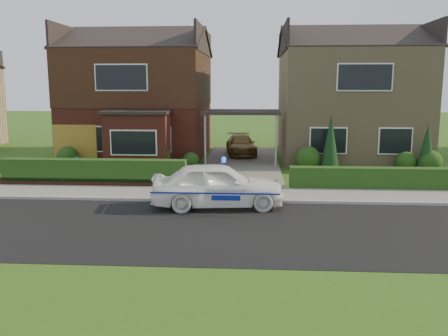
{
  "coord_description": "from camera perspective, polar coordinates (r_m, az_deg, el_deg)",
  "views": [
    {
      "loc": [
        0.63,
        -12.97,
        4.04
      ],
      "look_at": [
        -0.41,
        3.5,
        1.14
      ],
      "focal_mm": 38.0,
      "sensor_mm": 36.0,
      "label": 1
    }
  ],
  "objects": [
    {
      "name": "grass_verge",
      "position": [
        8.96,
        -0.84,
        -16.86
      ],
      "size": [
        60.0,
        4.0,
        0.01
      ],
      "primitive_type": "cube",
      "color": "#265115",
      "rests_on": "ground"
    },
    {
      "name": "shrub_right_near",
      "position": [
        22.78,
        10.04,
        1.12
      ],
      "size": [
        1.2,
        1.2,
        1.2
      ],
      "primitive_type": "sphere",
      "color": "#133912",
      "rests_on": "ground"
    },
    {
      "name": "kerb",
      "position": [
        16.52,
        1.32,
        -3.99
      ],
      "size": [
        60.0,
        0.16,
        0.12
      ],
      "primitive_type": "cube",
      "color": "#9E9993",
      "rests_on": "ground"
    },
    {
      "name": "police_car",
      "position": [
        15.76,
        -0.75,
        -2.1
      ],
      "size": [
        4.04,
        4.56,
        1.66
      ],
      "rotation": [
        0.0,
        0.0,
        1.69
      ],
      "color": "white",
      "rests_on": "ground"
    },
    {
      "name": "conifer_a",
      "position": [
        22.62,
        12.67,
        2.76
      ],
      "size": [
        0.9,
        0.9,
        2.6
      ],
      "primitive_type": "cone",
      "color": "black",
      "rests_on": "ground"
    },
    {
      "name": "house_right",
      "position": [
        27.46,
        14.63,
        8.85
      ],
      "size": [
        7.5,
        8.06,
        7.25
      ],
      "color": "#A18562",
      "rests_on": "ground"
    },
    {
      "name": "shrub_right_mid",
      "position": [
        23.86,
        21.05,
        0.71
      ],
      "size": [
        0.96,
        0.96,
        0.96
      ],
      "primitive_type": "sphere",
      "color": "#133912",
      "rests_on": "ground"
    },
    {
      "name": "house_left",
      "position": [
        27.63,
        -9.95,
        9.34
      ],
      "size": [
        7.5,
        9.53,
        7.25
      ],
      "color": "maroon",
      "rests_on": "ground"
    },
    {
      "name": "conifer_b",
      "position": [
        23.74,
        23.2,
        2.04
      ],
      "size": [
        0.9,
        0.9,
        2.2
      ],
      "primitive_type": "cone",
      "color": "black",
      "rests_on": "ground"
    },
    {
      "name": "driveway",
      "position": [
        24.31,
        2.07,
        0.53
      ],
      "size": [
        3.8,
        12.0,
        0.12
      ],
      "primitive_type": "cube",
      "color": "#666059",
      "rests_on": "ground"
    },
    {
      "name": "potted_plant_c",
      "position": [
        19.61,
        -5.64,
        -0.9
      ],
      "size": [
        0.49,
        0.49,
        0.72
      ],
      "primitive_type": "imported",
      "rotation": [
        0.0,
        0.0,
        1.35
      ],
      "color": "gray",
      "rests_on": "ground"
    },
    {
      "name": "potted_plant_b",
      "position": [
        21.54,
        -15.55,
        -0.27
      ],
      "size": [
        0.49,
        0.45,
        0.71
      ],
      "primitive_type": "imported",
      "rotation": [
        0.0,
        0.0,
        0.46
      ],
      "color": "gray",
      "rests_on": "ground"
    },
    {
      "name": "hedge_right",
      "position": [
        19.46,
        18.94,
        -2.57
      ],
      "size": [
        7.5,
        0.55,
        0.8
      ],
      "primitive_type": "cube",
      "color": "#133912",
      "rests_on": "ground"
    },
    {
      "name": "sidewalk",
      "position": [
        17.54,
        1.46,
        -3.2
      ],
      "size": [
        60.0,
        2.0,
        0.1
      ],
      "primitive_type": "cube",
      "color": "slate",
      "rests_on": "ground"
    },
    {
      "name": "hedge_left",
      "position": [
        19.93,
        -15.31,
        -2.1
      ],
      "size": [
        7.5,
        0.55,
        0.9
      ],
      "primitive_type": "cube",
      "color": "#133912",
      "rests_on": "ground"
    },
    {
      "name": "shrub_left_far",
      "position": [
        24.51,
        -18.32,
        1.24
      ],
      "size": [
        1.08,
        1.08,
        1.08
      ],
      "primitive_type": "sphere",
      "color": "#133912",
      "rests_on": "ground"
    },
    {
      "name": "shrub_left_mid",
      "position": [
        23.0,
        -8.05,
        1.41
      ],
      "size": [
        1.32,
        1.32,
        1.32
      ],
      "primitive_type": "sphere",
      "color": "#133912",
      "rests_on": "ground"
    },
    {
      "name": "garage_door",
      "position": [
        24.77,
        -17.45,
        2.57
      ],
      "size": [
        2.2,
        0.1,
        2.1
      ],
      "primitive_type": "cube",
      "color": "olive",
      "rests_on": "ground"
    },
    {
      "name": "shrub_right_far",
      "position": [
        23.89,
        23.56,
        0.7
      ],
      "size": [
        1.08,
        1.08,
        1.08
      ],
      "primitive_type": "sphere",
      "color": "#133912",
      "rests_on": "ground"
    },
    {
      "name": "ground",
      "position": [
        13.6,
        0.8,
        -7.33
      ],
      "size": [
        120.0,
        120.0,
        0.0
      ],
      "primitive_type": "plane",
      "color": "#265115",
      "rests_on": "ground"
    },
    {
      "name": "potted_plant_a",
      "position": [
        23.84,
        -17.31,
        0.57
      ],
      "size": [
        0.42,
        0.35,
        0.68
      ],
      "primitive_type": "imported",
      "rotation": [
        0.0,
        0.0,
        -0.35
      ],
      "color": "gray",
      "rests_on": "ground"
    },
    {
      "name": "road",
      "position": [
        13.6,
        0.8,
        -7.33
      ],
      "size": [
        60.0,
        6.0,
        0.02
      ],
      "primitive_type": "cube",
      "color": "black",
      "rests_on": "ground"
    },
    {
      "name": "shrub_left_near",
      "position": [
        23.06,
        -3.99,
        0.9
      ],
      "size": [
        0.84,
        0.84,
        0.84
      ],
      "primitive_type": "sphere",
      "color": "#133912",
      "rests_on": "ground"
    },
    {
      "name": "dwarf_wall",
      "position": [
        19.75,
        -15.48,
        -1.68
      ],
      "size": [
        7.7,
        0.25,
        0.36
      ],
      "primitive_type": "cube",
      "color": "maroon",
      "rests_on": "ground"
    },
    {
      "name": "driveway_car",
      "position": [
        27.12,
        2.05,
        2.82
      ],
      "size": [
        1.99,
        3.97,
        1.11
      ],
      "primitive_type": "imported",
      "rotation": [
        0.0,
        0.0,
        0.12
      ],
      "color": "brown",
      "rests_on": "driveway"
    },
    {
      "name": "carport_link",
      "position": [
        23.97,
        2.11,
        6.64
      ],
      "size": [
        3.8,
        3.0,
        2.77
      ],
      "color": "black",
      "rests_on": "ground"
    }
  ]
}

